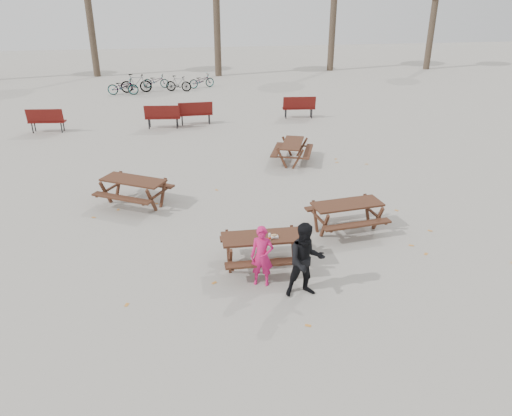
{
  "coord_description": "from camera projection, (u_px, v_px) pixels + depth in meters",
  "views": [
    {
      "loc": [
        -1.59,
        -9.54,
        5.91
      ],
      "look_at": [
        0.0,
        1.0,
        1.0
      ],
      "focal_mm": 35.0,
      "sensor_mm": 36.0,
      "label": 1
    }
  ],
  "objects": [
    {
      "name": "ground",
      "position": [
        263.0,
        266.0,
        11.26
      ],
      "size": [
        80.0,
        80.0,
        0.0
      ],
      "primitive_type": "plane",
      "color": "gray",
      "rests_on": "ground"
    },
    {
      "name": "child",
      "position": [
        262.0,
        256.0,
        10.35
      ],
      "size": [
        0.56,
        0.44,
        1.34
      ],
      "primitive_type": "imported",
      "rotation": [
        0.0,
        0.0,
        -0.28
      ],
      "color": "#C8195E",
      "rests_on": "ground"
    },
    {
      "name": "food_tray",
      "position": [
        274.0,
        237.0,
        10.87
      ],
      "size": [
        0.18,
        0.11,
        0.03
      ],
      "primitive_type": "cube",
      "color": "white",
      "rests_on": "main_picnic_table"
    },
    {
      "name": "main_picnic_table",
      "position": [
        263.0,
        244.0,
        11.01
      ],
      "size": [
        1.8,
        1.45,
        0.78
      ],
      "color": "#331B12",
      "rests_on": "ground"
    },
    {
      "name": "bicycle_row",
      "position": [
        156.0,
        83.0,
        28.64
      ],
      "size": [
        6.15,
        2.5,
        1.05
      ],
      "color": "black",
      "rests_on": "ground"
    },
    {
      "name": "picnic_table_east",
      "position": [
        346.0,
        217.0,
        12.73
      ],
      "size": [
        1.95,
        1.65,
        0.76
      ],
      "primitive_type": null,
      "rotation": [
        0.0,
        0.0,
        0.14
      ],
      "color": "#331B12",
      "rests_on": "ground"
    },
    {
      "name": "picnic_table_far",
      "position": [
        292.0,
        152.0,
        17.55
      ],
      "size": [
        1.8,
        2.0,
        0.71
      ],
      "primitive_type": null,
      "rotation": [
        0.0,
        0.0,
        1.24
      ],
      "color": "#331B12",
      "rests_on": "ground"
    },
    {
      "name": "fallen_leaves",
      "position": [
        266.0,
        217.0,
        13.57
      ],
      "size": [
        11.0,
        11.0,
        0.01
      ],
      "primitive_type": null,
      "color": "orange",
      "rests_on": "ground"
    },
    {
      "name": "park_bench_row",
      "position": [
        179.0,
        114.0,
        21.89
      ],
      "size": [
        12.59,
        1.44,
        1.03
      ],
      "color": "#5E1612",
      "rests_on": "ground"
    },
    {
      "name": "picnic_table_north",
      "position": [
        134.0,
        192.0,
        14.17
      ],
      "size": [
        2.3,
        2.17,
        0.78
      ],
      "primitive_type": null,
      "rotation": [
        0.0,
        0.0,
        -0.52
      ],
      "color": "#331B12",
      "rests_on": "ground"
    },
    {
      "name": "soda_bottle",
      "position": [
        270.0,
        237.0,
        10.73
      ],
      "size": [
        0.07,
        0.07,
        0.17
      ],
      "color": "silver",
      "rests_on": "main_picnic_table"
    },
    {
      "name": "adult",
      "position": [
        306.0,
        260.0,
        9.94
      ],
      "size": [
        0.8,
        0.64,
        1.61
      ],
      "primitive_type": "imported",
      "rotation": [
        0.0,
        0.0,
        0.04
      ],
      "color": "black",
      "rests_on": "ground"
    },
    {
      "name": "bread_roll",
      "position": [
        274.0,
        235.0,
        10.85
      ],
      "size": [
        0.14,
        0.06,
        0.05
      ],
      "primitive_type": "ellipsoid",
      "color": "tan",
      "rests_on": "food_tray"
    }
  ]
}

